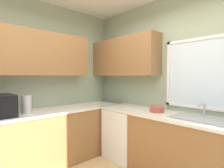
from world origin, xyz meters
name	(u,v)px	position (x,y,z in m)	size (l,w,h in m)	color
room_shell	(91,46)	(-0.77, 0.51, 1.87)	(3.67, 3.34, 2.77)	#9EAD8E
counter_run_left	(38,140)	(-1.47, 0.00, 0.45)	(0.65, 2.95, 0.90)	olive
counter_run_back	(182,149)	(0.21, 1.30, 0.45)	(2.76, 0.65, 0.90)	olive
dishwasher	(126,134)	(-0.81, 1.27, 0.43)	(0.60, 0.60, 0.85)	white
kettle	(27,104)	(-1.45, -0.17, 1.03)	(0.14, 0.14, 0.26)	#B7B7BC
sink_assembly	(200,118)	(0.42, 1.31, 0.91)	(0.67, 0.40, 0.19)	#9EA0A5
bowl	(157,109)	(-0.19, 1.30, 0.94)	(0.21, 0.21, 0.09)	#B74C42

